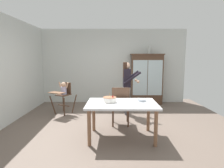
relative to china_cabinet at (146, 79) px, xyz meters
name	(u,v)px	position (x,y,z in m)	size (l,w,h in m)	color
ground_plane	(113,127)	(-1.20, -2.37, -0.91)	(6.24, 6.24, 0.00)	#66564C
wall_back	(112,66)	(-1.20, 0.26, 0.44)	(5.32, 0.06, 2.70)	silver
china_cabinet	(146,79)	(0.00, 0.00, 0.00)	(1.17, 0.48, 1.80)	#4C3323
ceramic_vase	(148,50)	(0.07, 0.00, 1.01)	(0.13, 0.13, 0.27)	#B2B7B2
high_chair_with_toddler	(63,92)	(-2.68, -1.26, -0.25)	(0.77, 0.84, 0.95)	#4C3323
adult_person	(126,82)	(-0.81, -1.29, 0.06)	(0.50, 0.48, 1.53)	#47474C
dining_table	(121,107)	(-1.04, -2.96, -0.26)	(1.43, 0.96, 0.74)	silver
birthday_cake	(109,100)	(-1.29, -2.90, -0.11)	(0.28, 0.28, 0.19)	white
serving_bowl	(141,100)	(-0.61, -2.83, -0.14)	(0.18, 0.18, 0.06)	#B2BCC6
dining_chair_far_side	(120,103)	(-1.03, -2.27, -0.35)	(0.45, 0.45, 0.96)	#4C3323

